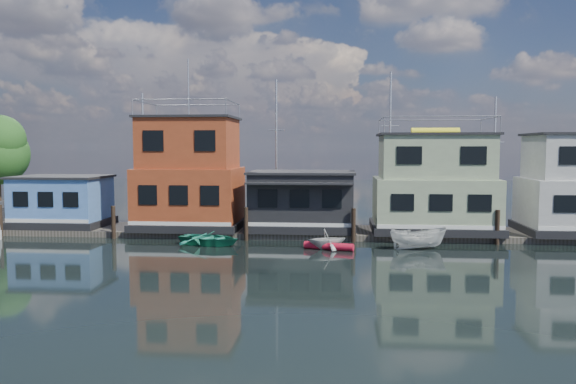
# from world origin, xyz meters

# --- Properties ---
(ground) EXTENTS (160.00, 160.00, 0.00)m
(ground) POSITION_xyz_m (0.00, 0.00, 0.00)
(ground) COLOR black
(ground) RESTS_ON ground
(dock) EXTENTS (48.00, 5.00, 0.40)m
(dock) POSITION_xyz_m (0.00, 12.00, 0.20)
(dock) COLOR #595147
(dock) RESTS_ON ground
(houseboat_blue) EXTENTS (6.40, 4.90, 3.66)m
(houseboat_blue) POSITION_xyz_m (-18.00, 12.00, 2.21)
(houseboat_blue) COLOR black
(houseboat_blue) RESTS_ON dock
(houseboat_red) EXTENTS (7.40, 5.90, 11.86)m
(houseboat_red) POSITION_xyz_m (-8.50, 12.00, 4.10)
(houseboat_red) COLOR black
(houseboat_red) RESTS_ON dock
(houseboat_dark) EXTENTS (7.40, 6.10, 4.06)m
(houseboat_dark) POSITION_xyz_m (-0.50, 11.98, 2.42)
(houseboat_dark) COLOR black
(houseboat_dark) RESTS_ON dock
(houseboat_green) EXTENTS (8.40, 5.90, 7.03)m
(houseboat_green) POSITION_xyz_m (8.50, 12.00, 3.55)
(houseboat_green) COLOR black
(houseboat_green) RESTS_ON dock
(pilings) EXTENTS (42.28, 0.28, 2.20)m
(pilings) POSITION_xyz_m (-0.33, 9.20, 1.10)
(pilings) COLOR #2D2116
(pilings) RESTS_ON ground
(background_masts) EXTENTS (36.40, 0.16, 12.00)m
(background_masts) POSITION_xyz_m (4.76, 18.00, 5.55)
(background_masts) COLOR silver
(background_masts) RESTS_ON ground
(red_kayak) EXTENTS (3.04, 1.22, 0.44)m
(red_kayak) POSITION_xyz_m (1.47, 6.37, 0.22)
(red_kayak) COLOR red
(red_kayak) RESTS_ON ground
(motorboat) EXTENTS (3.63, 1.85, 1.34)m
(motorboat) POSITION_xyz_m (6.83, 7.04, 0.67)
(motorboat) COLOR silver
(motorboat) RESTS_ON ground
(dinghy_teal) EXTENTS (4.62, 3.87, 0.82)m
(dinghy_teal) POSITION_xyz_m (-6.01, 7.35, 0.41)
(dinghy_teal) COLOR #24876B
(dinghy_teal) RESTS_ON ground
(dinghy_white) EXTENTS (2.86, 2.66, 1.23)m
(dinghy_white) POSITION_xyz_m (1.35, 6.65, 0.61)
(dinghy_white) COLOR silver
(dinghy_white) RESTS_ON ground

